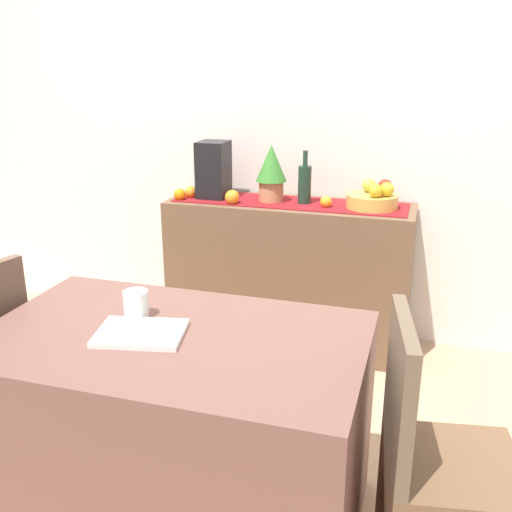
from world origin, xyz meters
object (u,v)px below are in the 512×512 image
Objects in this scene: sideboard_console at (288,275)px; coffee_maker at (214,170)px; fruit_bowl at (372,201)px; open_book at (141,333)px; potted_plant at (271,171)px; dining_table at (177,431)px; chair_by_corner at (443,511)px; wine_bottle at (305,184)px; coffee_cup at (136,304)px.

coffee_maker reaches higher than sideboard_console.
open_book is at bearing -110.49° from fruit_bowl.
open_book is at bearing -90.68° from potted_plant.
sideboard_console is 1.08× the size of dining_table.
coffee_maker is at bearing 131.13° from chair_by_corner.
wine_bottle is 0.20m from potted_plant.
sideboard_console is 0.64m from fruit_bowl.
coffee_cup is at bearing -114.99° from fruit_bowl.
dining_table is 0.39m from open_book.
potted_plant reaches higher than sideboard_console.
chair_by_corner is (0.78, -1.50, -0.69)m from wine_bottle.
fruit_bowl is at bearing 65.01° from coffee_cup.
open_book is 0.31× the size of chair_by_corner.
fruit_bowl is 1.55m from coffee_cup.
wine_bottle is 1.61m from dining_table.
potted_plant reaches higher than dining_table.
sideboard_console is at bearing 119.98° from chair_by_corner.
open_book is (-0.57, -1.53, -0.14)m from fruit_bowl.
fruit_bowl is 0.37m from wine_bottle.
fruit_bowl reaches higher than sideboard_console.
coffee_cup is at bearing 110.77° from open_book.
fruit_bowl is 0.30× the size of chair_by_corner.
sideboard_console is at bearing 180.00° from wine_bottle.
dining_table is 0.46m from coffee_cup.
wine_bottle reaches higher than dining_table.
wine_bottle reaches higher than coffee_cup.
potted_plant reaches higher than coffee_cup.
coffee_cup is at bearing -94.07° from potted_plant.
dining_table is at bearing 8.25° from open_book.
wine_bottle is 0.23× the size of dining_table.
chair_by_corner is at bearing -62.43° from wine_bottle.
coffee_maker reaches higher than coffee_cup.
wine_bottle is 3.04× the size of coffee_cup.
coffee_cup reaches higher than dining_table.
dining_table is at bearing -87.07° from potted_plant.
wine_bottle is at bearing -180.00° from fruit_bowl.
potted_plant is 1.13× the size of open_book.
fruit_bowl is at bearing 105.55° from chair_by_corner.
wine_bottle is 0.91× the size of coffee_maker.
wine_bottle is 1.44m from coffee_cup.
chair_by_corner is at bearing -60.02° from sideboard_console.
coffee_cup is (-0.65, -1.40, -0.10)m from fruit_bowl.
chair_by_corner is at bearing -9.73° from open_book.
fruit_bowl is at bearing 0.00° from coffee_maker.
coffee_maker is at bearing 180.00° from wine_bottle.
open_book is at bearing -94.64° from sideboard_console.
dining_table is at bearing 179.83° from chair_by_corner.
dining_table is (-0.03, -1.50, -0.05)m from sideboard_console.
potted_plant is 0.25× the size of dining_table.
sideboard_console is at bearing 88.88° from dining_table.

